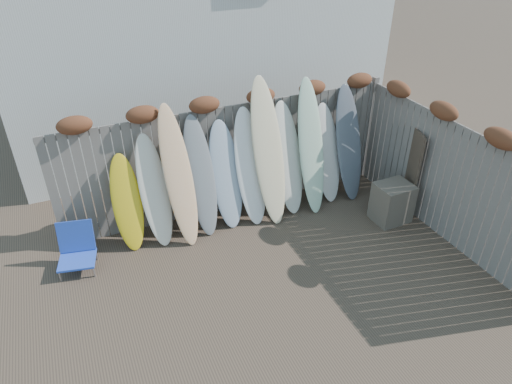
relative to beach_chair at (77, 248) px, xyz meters
name	(u,v)px	position (x,y,z in m)	size (l,w,h in m)	color
ground	(289,288)	(2.78, -1.80, -0.33)	(80.00, 80.00, 0.00)	#493A2D
back_fence	(232,150)	(2.84, 0.60, 0.85)	(6.05, 0.28, 2.24)	slate
right_fence	(448,173)	(5.77, -1.54, 0.81)	(0.28, 4.40, 2.24)	slate
beach_chair	(77,248)	(0.00, 0.00, 0.00)	(0.65, 0.68, 0.72)	blue
wooden_crate	(392,202)	(5.26, -0.97, 0.03)	(0.62, 0.51, 0.72)	#494037
lattice_panel	(407,166)	(5.80, -0.59, 0.46)	(0.04, 1.06, 1.58)	brown
surfboard_0	(127,203)	(0.89, 0.24, 0.45)	(0.46, 0.07, 1.63)	yellow
surfboard_1	(154,191)	(1.33, 0.20, 0.58)	(0.47, 0.07, 1.91)	silver
surfboard_2	(179,177)	(1.73, 0.11, 0.81)	(0.46, 0.07, 2.38)	#FFCE83
surfboard_3	(201,177)	(2.12, 0.20, 0.67)	(0.47, 0.07, 2.09)	slate
surfboard_4	(226,175)	(2.57, 0.21, 0.59)	(0.53, 0.07, 1.92)	#9EAEC2
surfboard_5	(250,167)	(3.01, 0.16, 0.67)	(0.52, 0.07, 2.09)	white
surfboard_6	(268,153)	(3.32, 0.11, 0.91)	(0.55, 0.07, 2.60)	beige
surfboard_7	(288,159)	(3.75, 0.20, 0.66)	(0.54, 0.07, 2.07)	silver
surfboard_8	(311,147)	(4.16, 0.11, 0.85)	(0.46, 0.07, 2.46)	silver
surfboard_9	(327,154)	(4.59, 0.23, 0.58)	(0.53, 0.07, 1.89)	silver
surfboard_10	(349,144)	(5.01, 0.17, 0.73)	(0.52, 0.07, 2.21)	#535963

